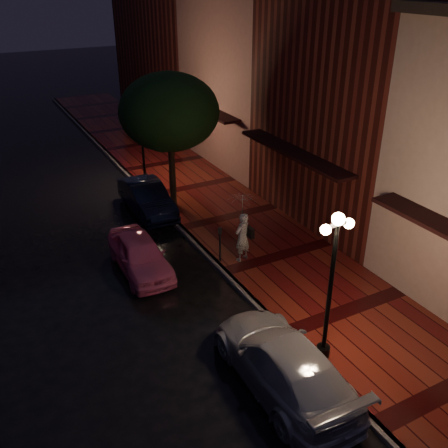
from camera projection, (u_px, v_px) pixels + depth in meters
ground at (225, 275)px, 17.47m from camera, size 120.00×120.00×0.00m
sidewalk at (279, 258)px, 18.37m from camera, size 4.50×60.00×0.15m
curb at (225, 273)px, 17.43m from camera, size 0.25×60.00×0.15m
storefront_mid at (359, 86)px, 19.47m from camera, size 5.00×8.00×11.00m
storefront_far at (253, 77)px, 26.22m from camera, size 5.00×8.00×9.00m
storefront_extra at (177, 45)px, 33.86m from camera, size 5.00×12.00×10.00m
streetlamp_near at (331, 280)px, 12.50m from camera, size 0.96×0.36×4.31m
streetlamp_far at (142, 135)px, 23.51m from camera, size 0.96×0.36×4.31m
street_tree at (170, 114)px, 20.51m from camera, size 4.16×4.16×5.80m
pink_car at (140, 254)px, 17.44m from camera, size 1.62×3.85×1.30m
navy_car at (147, 198)px, 21.71m from camera, size 1.47×4.15×1.36m
silver_car at (283, 363)px, 12.51m from camera, size 2.17×5.04×1.45m
woman_with_umbrella at (243, 217)px, 17.35m from camera, size 1.07×1.09×2.57m
parking_meter at (220, 241)px, 17.61m from camera, size 0.14×0.12×1.37m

